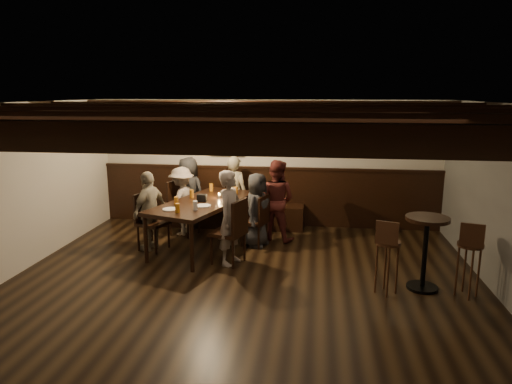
# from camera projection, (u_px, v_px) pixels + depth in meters

# --- Properties ---
(room) EXTENTS (7.00, 7.00, 7.00)m
(room) POSITION_uv_depth(u_px,v_px,m) (243.00, 182.00, 7.55)
(room) COLOR black
(room) RESTS_ON ground
(dining_table) EXTENTS (1.56, 2.30, 0.79)m
(dining_table) POSITION_uv_depth(u_px,v_px,m) (204.00, 205.00, 7.47)
(dining_table) COLOR black
(dining_table) RESTS_ON floor
(chair_left_near) EXTENTS (0.56, 0.56, 0.98)m
(chair_left_near) POSITION_uv_depth(u_px,v_px,m) (184.00, 218.00, 8.26)
(chair_left_near) COLOR black
(chair_left_near) RESTS_ON floor
(chair_left_far) EXTENTS (0.54, 0.54, 0.94)m
(chair_left_far) POSITION_uv_depth(u_px,v_px,m) (152.00, 232.00, 7.47)
(chair_left_far) COLOR black
(chair_left_far) RESTS_ON floor
(chair_right_near) EXTENTS (0.50, 0.50, 0.87)m
(chair_right_near) POSITION_uv_depth(u_px,v_px,m) (255.00, 230.00, 7.66)
(chair_right_near) COLOR black
(chair_right_near) RESTS_ON floor
(chair_right_far) EXTENTS (0.57, 0.57, 0.99)m
(chair_right_far) POSITION_uv_depth(u_px,v_px,m) (229.00, 244.00, 6.86)
(chair_right_far) COLOR black
(chair_right_far) RESTS_ON floor
(person_bench_left) EXTENTS (0.76, 0.61, 1.35)m
(person_bench_left) POSITION_uv_depth(u_px,v_px,m) (189.00, 192.00, 8.65)
(person_bench_left) COLOR #2B2C2E
(person_bench_left) RESTS_ON floor
(person_bench_centre) EXTENTS (0.59, 0.48, 1.41)m
(person_bench_centre) POSITION_uv_depth(u_px,v_px,m) (234.00, 194.00, 8.40)
(person_bench_centre) COLOR gray
(person_bench_centre) RESTS_ON floor
(person_bench_right) EXTENTS (0.82, 0.72, 1.41)m
(person_bench_right) POSITION_uv_depth(u_px,v_px,m) (276.00, 200.00, 7.88)
(person_bench_right) COLOR maroon
(person_bench_right) RESTS_ON floor
(person_left_near) EXTENTS (0.68, 0.90, 1.24)m
(person_left_near) POSITION_uv_depth(u_px,v_px,m) (182.00, 201.00, 8.21)
(person_left_near) COLOR gray
(person_left_near) RESTS_ON floor
(person_left_far) EXTENTS (0.54, 0.82, 1.30)m
(person_left_far) POSITION_uv_depth(u_px,v_px,m) (150.00, 211.00, 7.41)
(person_left_far) COLOR gray
(person_left_far) RESTS_ON floor
(person_right_near) EXTENTS (0.56, 0.70, 1.24)m
(person_right_near) POSITION_uv_depth(u_px,v_px,m) (257.00, 210.00, 7.57)
(person_right_near) COLOR #28282B
(person_right_near) RESTS_ON floor
(person_right_far) EXTENTS (0.48, 0.60, 1.42)m
(person_right_far) POSITION_uv_depth(u_px,v_px,m) (231.00, 218.00, 6.76)
(person_right_far) COLOR gray
(person_right_far) RESTS_ON floor
(pint_a) EXTENTS (0.07, 0.07, 0.14)m
(pint_a) POSITION_uv_depth(u_px,v_px,m) (211.00, 187.00, 8.17)
(pint_a) COLOR #BF7219
(pint_a) RESTS_ON dining_table
(pint_b) EXTENTS (0.07, 0.07, 0.14)m
(pint_b) POSITION_uv_depth(u_px,v_px,m) (236.00, 191.00, 7.90)
(pint_b) COLOR #BF7219
(pint_b) RESTS_ON dining_table
(pint_c) EXTENTS (0.07, 0.07, 0.14)m
(pint_c) POSITION_uv_depth(u_px,v_px,m) (192.00, 194.00, 7.65)
(pint_c) COLOR #BF7219
(pint_c) RESTS_ON dining_table
(pint_d) EXTENTS (0.07, 0.07, 0.14)m
(pint_d) POSITION_uv_depth(u_px,v_px,m) (226.00, 196.00, 7.49)
(pint_d) COLOR silver
(pint_d) RESTS_ON dining_table
(pint_e) EXTENTS (0.07, 0.07, 0.14)m
(pint_e) POSITION_uv_depth(u_px,v_px,m) (176.00, 201.00, 7.14)
(pint_e) COLOR #BF7219
(pint_e) RESTS_ON dining_table
(pint_f) EXTENTS (0.07, 0.07, 0.14)m
(pint_f) POSITION_uv_depth(u_px,v_px,m) (195.00, 205.00, 6.87)
(pint_f) COLOR silver
(pint_f) RESTS_ON dining_table
(pint_g) EXTENTS (0.07, 0.07, 0.14)m
(pint_g) POSITION_uv_depth(u_px,v_px,m) (177.00, 208.00, 6.71)
(pint_g) COLOR #BF7219
(pint_g) RESTS_ON dining_table
(plate_near) EXTENTS (0.24, 0.24, 0.01)m
(plate_near) POSITION_uv_depth(u_px,v_px,m) (171.00, 209.00, 6.90)
(plate_near) COLOR white
(plate_near) RESTS_ON dining_table
(plate_far) EXTENTS (0.24, 0.24, 0.01)m
(plate_far) POSITION_uv_depth(u_px,v_px,m) (203.00, 206.00, 7.11)
(plate_far) COLOR white
(plate_far) RESTS_ON dining_table
(condiment_caddy) EXTENTS (0.15, 0.10, 0.12)m
(condiment_caddy) POSITION_uv_depth(u_px,v_px,m) (202.00, 198.00, 7.40)
(condiment_caddy) COLOR black
(condiment_caddy) RESTS_ON dining_table
(candle) EXTENTS (0.05, 0.05, 0.05)m
(candle) POSITION_uv_depth(u_px,v_px,m) (219.00, 197.00, 7.66)
(candle) COLOR beige
(candle) RESTS_ON dining_table
(high_top_table) EXTENTS (0.55, 0.55, 0.98)m
(high_top_table) POSITION_uv_depth(u_px,v_px,m) (426.00, 242.00, 5.87)
(high_top_table) COLOR black
(high_top_table) RESTS_ON floor
(bar_stool_left) EXTENTS (0.34, 0.35, 0.99)m
(bar_stool_left) POSITION_uv_depth(u_px,v_px,m) (387.00, 266.00, 5.80)
(bar_stool_left) COLOR #351D11
(bar_stool_left) RESTS_ON floor
(bar_stool_right) EXTENTS (0.33, 0.35, 0.99)m
(bar_stool_right) POSITION_uv_depth(u_px,v_px,m) (468.00, 269.00, 5.72)
(bar_stool_right) COLOR #351D11
(bar_stool_right) RESTS_ON floor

